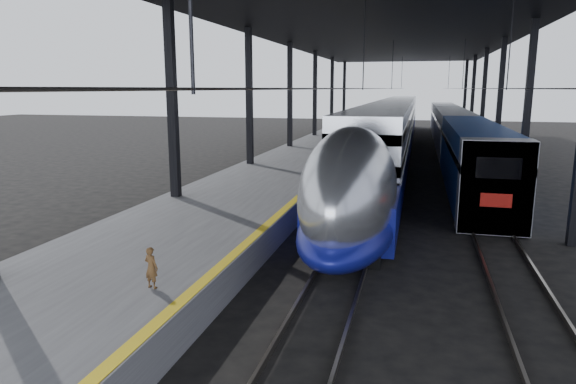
% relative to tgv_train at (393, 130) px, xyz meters
% --- Properties ---
extents(ground, '(160.00, 160.00, 0.00)m').
position_rel_tgv_train_xyz_m(ground, '(-2.00, -29.46, -2.09)').
color(ground, black).
rests_on(ground, ground).
extents(platform, '(6.00, 80.00, 1.00)m').
position_rel_tgv_train_xyz_m(platform, '(-5.50, -9.46, -1.59)').
color(platform, '#4C4C4F').
rests_on(platform, ground).
extents(yellow_strip, '(0.30, 80.00, 0.01)m').
position_rel_tgv_train_xyz_m(yellow_strip, '(-2.70, -9.46, -1.08)').
color(yellow_strip, gold).
rests_on(yellow_strip, platform).
extents(rails, '(6.52, 80.00, 0.16)m').
position_rel_tgv_train_xyz_m(rails, '(2.50, -9.46, -2.01)').
color(rails, slate).
rests_on(rails, ground).
extents(canopy, '(18.00, 75.00, 9.47)m').
position_rel_tgv_train_xyz_m(canopy, '(-0.10, -9.46, 7.03)').
color(canopy, black).
rests_on(canopy, ground).
extents(tgv_train, '(3.12, 65.20, 4.47)m').
position_rel_tgv_train_xyz_m(tgv_train, '(0.00, 0.00, 0.00)').
color(tgv_train, silver).
rests_on(tgv_train, ground).
extents(second_train, '(2.65, 56.05, 3.65)m').
position_rel_tgv_train_xyz_m(second_train, '(5.00, 3.15, -0.24)').
color(second_train, navy).
rests_on(second_train, ground).
extents(child, '(0.40, 0.32, 0.98)m').
position_rel_tgv_train_xyz_m(child, '(-3.69, -34.00, -0.60)').
color(child, '#52371B').
rests_on(child, platform).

